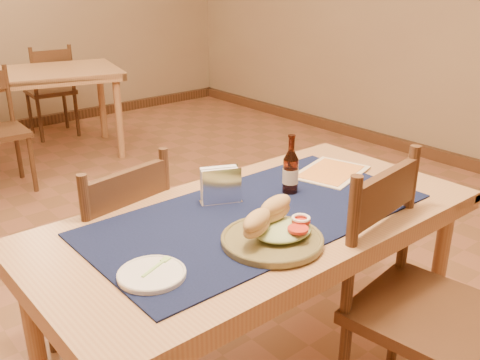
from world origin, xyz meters
TOP-DOWN VIEW (x-y plane):
  - room at (0.00, 0.00)m, footprint 6.04×7.04m
  - main_table at (0.00, -0.80)m, footprint 1.60×0.80m
  - placemat at (0.00, -0.80)m, footprint 1.20×0.60m
  - baseboard at (0.00, 0.00)m, footprint 6.00×7.00m
  - back_table at (0.28, 2.52)m, footprint 1.81×1.21m
  - chair_main_far at (-0.33, -0.28)m, footprint 0.49×0.49m
  - chair_main_near at (0.29, -1.28)m, footprint 0.51×0.51m
  - chair_back_far at (0.74, 3.01)m, footprint 0.45×0.45m
  - sandwich_plate at (-0.10, -0.98)m, footprint 0.32×0.32m
  - side_plate at (-0.50, -0.92)m, footprint 0.19×0.19m
  - fork at (-0.47, -0.90)m, footprint 0.12×0.06m
  - beer_bottle at (0.22, -0.74)m, footprint 0.06×0.06m
  - napkin_holder at (-0.04, -0.64)m, footprint 0.16×0.11m
  - menu_card at (0.50, -0.70)m, footprint 0.37×0.31m

SIDE VIEW (x-z plane):
  - baseboard at x=0.00m, z-range 0.00..0.10m
  - chair_back_far at x=0.74m, z-range 0.02..0.91m
  - chair_main_far at x=-0.33m, z-range 0.02..0.93m
  - chair_main_near at x=0.29m, z-range 0.02..1.00m
  - main_table at x=0.00m, z-range 0.29..1.04m
  - back_table at x=0.28m, z-range 0.29..1.04m
  - placemat at x=0.00m, z-range 0.75..0.76m
  - menu_card at x=0.50m, z-range 0.76..0.76m
  - side_plate at x=-0.50m, z-range 0.76..0.77m
  - fork at x=-0.47m, z-range 0.77..0.77m
  - sandwich_plate at x=-0.10m, z-range 0.73..0.85m
  - napkin_holder at x=-0.04m, z-range 0.75..0.89m
  - beer_bottle at x=0.22m, z-range 0.73..0.95m
  - room at x=0.00m, z-range -0.02..2.82m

